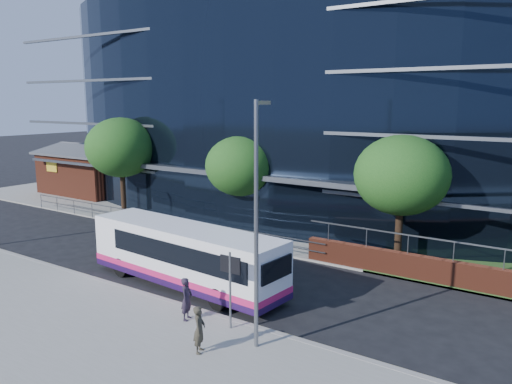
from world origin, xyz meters
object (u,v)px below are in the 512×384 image
Objects in this scene: brick_pavilion at (93,171)px; tree_far_a at (121,148)px; street_sign at (230,274)px; tree_far_c at (402,175)px; pedestrian at (187,299)px; streetlight_east at (257,219)px; city_bus at (186,255)px; pedestrian_b at (199,329)px; tree_far_b at (240,166)px.

tree_far_a reaches higher than brick_pavilion.
tree_far_c is at bearing 76.71° from street_sign.
street_sign is 2.16m from pedestrian.
street_sign is 2.80m from streetlight_east.
streetlight_east is at bearing -112.70° from pedestrian.
street_sign is 4.97m from city_bus.
brick_pavilion is 30.49m from street_sign.
tree_far_a reaches higher than pedestrian_b.
tree_far_a is 20.00m from tree_far_c.
tree_far_c is at bearing -8.82° from brick_pavilion.
street_sign is at bearing 158.64° from streetlight_east.
pedestrian_b is at bearing -32.52° from brick_pavilion.
pedestrian_b is at bearing -83.97° from street_sign.
tree_far_a is 22.05m from streetlight_east.
tree_far_b is 3.78× the size of pedestrian.
tree_far_b is at bearing 115.03° from city_bus.
streetlight_east reaches higher than pedestrian_b.
city_bus is (-4.26, 2.46, -0.71)m from street_sign.
tree_far_c reaches higher than tree_far_b.
pedestrian is (-3.26, 0.26, -3.49)m from streetlight_east.
city_bus reaches higher than pedestrian_b.
pedestrian is at bearing -63.32° from tree_far_b.
streetlight_east is at bearing -23.39° from city_bus.
tree_far_a is 0.69× the size of city_bus.
tree_far_c reaches higher than city_bus.
tree_far_b is at bearing -11.88° from brick_pavilion.
tree_far_b is 0.93× the size of tree_far_c.
tree_far_a reaches higher than tree_far_b.
brick_pavilion is 29.17m from pedestrian.
pedestrian_b is (7.70, -13.03, -3.28)m from tree_far_b.
tree_far_b is at bearing 8.45° from pedestrian.
city_bus is at bearing -29.59° from brick_pavilion.
street_sign is at bearing -29.65° from brick_pavilion.
pedestrian_b is at bearing -59.40° from tree_far_b.
pedestrian_b is at bearing -147.54° from pedestrian.
pedestrian is (5.74, -11.42, -3.26)m from tree_far_b.
brick_pavilion is 1.08× the size of streetlight_east.
street_sign is 0.28× the size of city_bus.
pedestrian is at bearing -31.93° from brick_pavilion.
brick_pavilion is at bearing 39.84° from pedestrian.
pedestrian_b is (17.70, -12.53, -3.93)m from tree_far_a.
city_bus is at bearing -31.55° from tree_far_a.
tree_far_a is 4.36× the size of pedestrian.
street_sign reaches higher than pedestrian.
tree_far_a reaches higher than pedestrian.
pedestrian_b is (0.20, -1.94, -1.22)m from street_sign.
pedestrian_b is (1.97, -1.61, -0.02)m from pedestrian.
brick_pavilion is 1.32× the size of tree_far_c.
city_bus reaches higher than pedestrian.
street_sign is 20.63m from tree_far_a.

